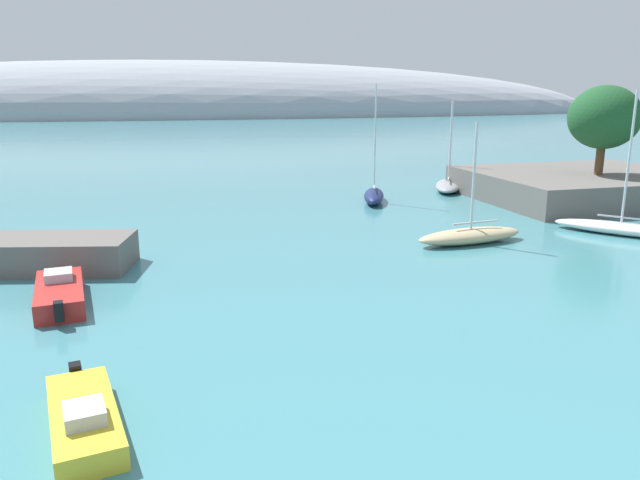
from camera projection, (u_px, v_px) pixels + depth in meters
name	position (u px, v px, depth m)	size (l,w,h in m)	color
shore_outcrop	(585.00, 185.00, 52.54)	(18.67, 15.57, 2.32)	#66605B
tree_clump_shore	(604.00, 118.00, 49.68)	(5.74, 5.74, 7.30)	brown
distant_ridge	(190.00, 115.00, 235.21)	(358.77, 82.00, 41.24)	#999EA8
sailboat_white_near_shore	(621.00, 227.00, 39.49)	(6.75, 7.59, 9.22)	white
sailboat_sand_mid_mooring	(470.00, 235.00, 37.21)	(7.46, 2.92, 7.38)	#C6B284
sailboat_navy_outer_mooring	(374.00, 195.00, 50.98)	(3.75, 6.38, 9.68)	navy
sailboat_grey_end_of_line	(448.00, 185.00, 57.14)	(5.67, 7.62, 8.26)	gray
motorboat_yellow_foreground	(84.00, 418.00, 16.62)	(2.56, 5.49, 1.10)	yellow
motorboat_red_alongside_breakwater	(60.00, 293.00, 26.60)	(2.61, 5.96, 1.28)	red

